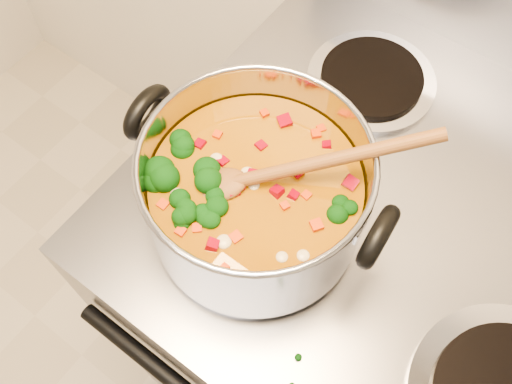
# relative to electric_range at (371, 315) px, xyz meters

# --- Properties ---
(electric_range) EXTENTS (0.78, 0.71, 1.08)m
(electric_range) POSITION_rel_electric_range_xyz_m (0.00, 0.00, 0.00)
(electric_range) COLOR gray
(electric_range) RESTS_ON ground
(stockpot) EXTENTS (0.33, 0.27, 0.16)m
(stockpot) POSITION_rel_electric_range_xyz_m (-0.18, -0.14, 0.54)
(stockpot) COLOR #A6A6AE
(stockpot) RESTS_ON electric_range
(wooden_spoon) EXTENTS (0.24, 0.21, 0.11)m
(wooden_spoon) POSITION_rel_electric_range_xyz_m (-0.17, -0.13, 0.58)
(wooden_spoon) COLOR brown
(wooden_spoon) RESTS_ON stockpot
(cooktop_crumbs) EXTENTS (0.02, 0.09, 0.01)m
(cooktop_crumbs) POSITION_rel_electric_range_xyz_m (-0.01, -0.05, 0.46)
(cooktop_crumbs) COLOR black
(cooktop_crumbs) RESTS_ON electric_range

